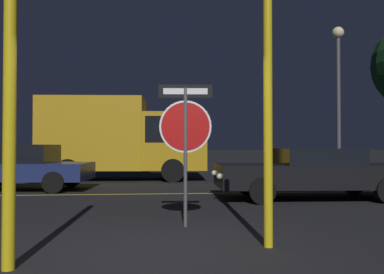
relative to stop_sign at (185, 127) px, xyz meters
name	(u,v)px	position (x,y,z in m)	size (l,w,h in m)	color
ground_plane	(152,253)	(-0.54, -1.64, -1.62)	(260.00, 260.00, 0.00)	black
road_center_stripe	(152,194)	(-0.54, 4.79, -1.62)	(41.33, 0.12, 0.01)	gold
stop_sign	(185,127)	(0.00, 0.00, 0.00)	(0.88, 0.09, 2.31)	#4C4C51
yellow_pole_left	(10,107)	(-2.05, -2.24, 0.10)	(0.14, 0.14, 3.44)	yellow
yellow_pole_right	(268,118)	(0.96, -1.49, 0.06)	(0.12, 0.12, 3.35)	yellow
passing_car_2	(23,167)	(-4.36, 6.19, -0.95)	(4.15, 2.27, 1.35)	navy
passing_car_3	(313,172)	(3.43, 3.35, -0.97)	(4.84, 2.21, 1.25)	black
delivery_truck	(125,136)	(-1.57, 9.75, 0.06)	(6.38, 2.74, 3.14)	gold
street_lamp	(338,76)	(6.93, 9.62, 2.50)	(0.47, 0.47, 6.12)	#4C4C51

